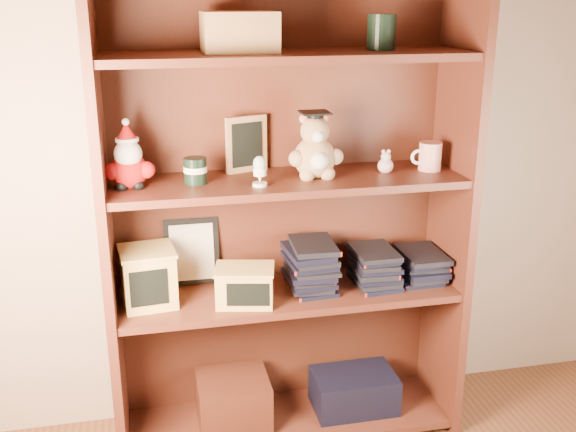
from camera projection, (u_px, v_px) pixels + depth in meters
name	position (u px, v px, depth m)	size (l,w,h in m)	color
bookcase	(284.00, 223.00, 2.29)	(1.20, 0.35, 1.60)	#522417
shelf_lower	(288.00, 294.00, 2.32)	(1.14, 0.33, 0.02)	#522417
shelf_upper	(288.00, 182.00, 2.19)	(1.14, 0.33, 0.02)	#522417
santa_plush	(129.00, 162.00, 2.05)	(0.16, 0.11, 0.22)	#A50F0F
teachers_tin	(195.00, 170.00, 2.11)	(0.07, 0.07, 0.08)	black
chalkboard_plaque	(246.00, 145.00, 2.24)	(0.14, 0.10, 0.19)	#9E7547
egg_cup	(260.00, 170.00, 2.08)	(0.05, 0.05, 0.10)	white
grad_teddy_bear	(315.00, 152.00, 2.17)	(0.18, 0.16, 0.22)	tan
pink_figurine	(386.00, 164.00, 2.24)	(0.05, 0.05, 0.08)	#CAA09C
teacher_mug	(429.00, 156.00, 2.27)	(0.11, 0.08, 0.10)	silver
certificate_frame	(192.00, 251.00, 2.34)	(0.19, 0.05, 0.23)	black
treats_box	(148.00, 276.00, 2.19)	(0.19, 0.19, 0.19)	#DCB55A
pencils_box	(245.00, 285.00, 2.20)	(0.22, 0.17, 0.13)	#DCB55A
book_stack_left	(311.00, 267.00, 2.30)	(0.14, 0.20, 0.16)	black
book_stack_mid	(374.00, 266.00, 2.35)	(0.14, 0.20, 0.13)	black
book_stack_right	(419.00, 266.00, 2.39)	(0.14, 0.20, 0.10)	black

